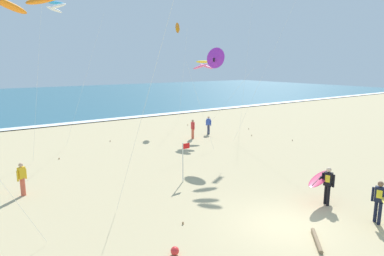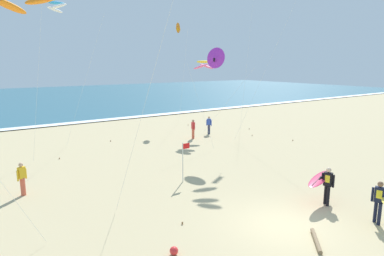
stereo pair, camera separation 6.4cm
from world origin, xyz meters
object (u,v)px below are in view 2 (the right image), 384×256
object	(u,v)px
bystander_red_top	(193,129)
driftwood_log	(316,241)
lifeguard_flag	(184,158)
bystander_yellow_top	(22,179)
kite_arc_golden_mid	(204,65)
kite_delta_violet_high	(215,58)
surfer_lead	(384,199)
kite_arc_cobalt_distant	(57,7)
surfer_trailing	(324,181)
beach_ball	(174,251)
kite_delta_amber_near	(179,28)
bystander_blue_top	(209,125)

from	to	relation	value
bystander_red_top	driftwood_log	distance (m)	16.96
lifeguard_flag	bystander_yellow_top	bearing A→B (deg)	159.18
lifeguard_flag	driftwood_log	distance (m)	7.82
kite_arc_golden_mid	kite_delta_violet_high	size ratio (longest dim) A/B	0.88
surfer_lead	bystander_red_top	bearing A→B (deg)	80.67
surfer_lead	kite_arc_cobalt_distant	xyz separation A→B (m)	(-6.63, 19.59, 8.92)
surfer_lead	surfer_trailing	distance (m)	2.48
kite_arc_golden_mid	bystander_red_top	world-z (taller)	kite_arc_golden_mid
surfer_lead	kite_arc_golden_mid	bearing A→B (deg)	75.19
beach_ball	kite_arc_golden_mid	bearing A→B (deg)	50.49
kite_arc_cobalt_distant	bystander_red_top	size ratio (longest dim) A/B	6.48
kite_delta_amber_near	kite_arc_cobalt_distant	bearing A→B (deg)	-161.24
kite_arc_cobalt_distant	bystander_red_top	distance (m)	13.44
bystander_yellow_top	surfer_trailing	bearing A→B (deg)	-38.90
surfer_trailing	kite_arc_golden_mid	distance (m)	16.75
kite_arc_golden_mid	bystander_blue_top	bearing A→B (deg)	-74.19
surfer_lead	bystander_yellow_top	xyz separation A→B (m)	(-10.81, 11.08, -0.23)
surfer_lead	bystander_blue_top	size ratio (longest dim) A/B	1.26
kite_delta_amber_near	kite_arc_golden_mid	world-z (taller)	kite_delta_amber_near
kite_arc_golden_mid	kite_arc_cobalt_distant	xyz separation A→B (m)	(-11.32, 1.86, 3.97)
kite_delta_violet_high	driftwood_log	distance (m)	14.27
surfer_lead	bystander_blue_top	bearing A→B (deg)	74.20
surfer_trailing	kite_delta_violet_high	distance (m)	11.46
kite_delta_violet_high	driftwood_log	size ratio (longest dim) A/B	4.60
bystander_blue_top	driftwood_log	size ratio (longest dim) A/B	1.02
kite_delta_amber_near	bystander_blue_top	bearing A→B (deg)	-100.44
surfer_trailing	beach_ball	distance (m)	7.55
kite_delta_violet_high	lifeguard_flag	size ratio (longest dim) A/B	3.42
surfer_trailing	kite_arc_cobalt_distant	world-z (taller)	kite_arc_cobalt_distant
kite_delta_violet_high	bystander_blue_top	size ratio (longest dim) A/B	4.52
kite_arc_cobalt_distant	surfer_lead	bearing A→B (deg)	-71.29
kite_delta_violet_high	bystander_blue_top	xyz separation A→B (m)	(3.18, 4.73, -5.65)
kite_delta_amber_near	lifeguard_flag	xyz separation A→B (m)	(-9.70, -15.57, -8.32)
driftwood_log	kite_delta_violet_high	bearing A→B (deg)	67.54
bystander_blue_top	bystander_red_top	bearing A→B (deg)	-163.19
lifeguard_flag	driftwood_log	bearing A→B (deg)	-87.03
surfer_lead	bystander_red_top	world-z (taller)	surfer_lead
driftwood_log	kite_delta_amber_near	bearing A→B (deg)	68.24
surfer_lead	bystander_blue_top	xyz separation A→B (m)	(4.85, 17.15, -0.23)
kite_arc_golden_mid	kite_arc_cobalt_distant	bearing A→B (deg)	170.68
lifeguard_flag	beach_ball	size ratio (longest dim) A/B	7.50
bystander_blue_top	lifeguard_flag	xyz separation A→B (m)	(-8.45, -8.81, 0.45)
bystander_red_top	driftwood_log	world-z (taller)	bystander_red_top
kite_delta_amber_near	bystander_yellow_top	bearing A→B (deg)	-142.82
kite_arc_golden_mid	lifeguard_flag	world-z (taller)	kite_arc_golden_mid
bystander_yellow_top	beach_ball	distance (m)	8.91
surfer_trailing	bystander_yellow_top	distance (m)	13.70
bystander_red_top	beach_ball	bearing A→B (deg)	-127.03
kite_arc_cobalt_distant	kite_delta_amber_near	bearing A→B (deg)	18.76
kite_arc_golden_mid	beach_ball	world-z (taller)	kite_arc_golden_mid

